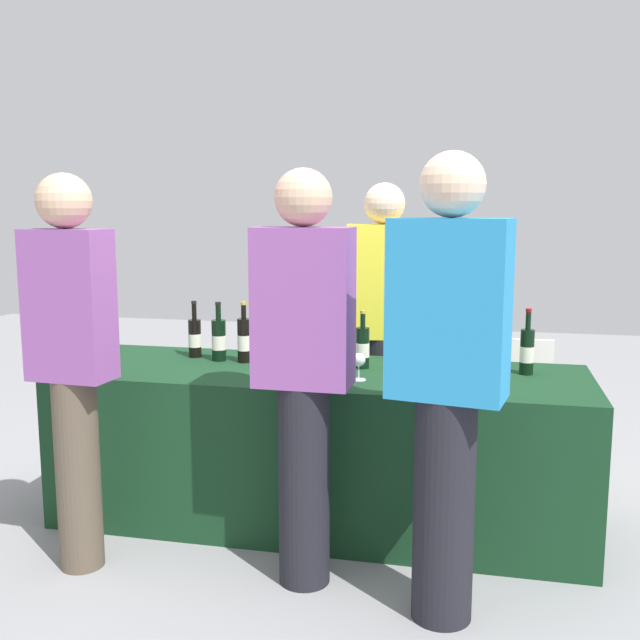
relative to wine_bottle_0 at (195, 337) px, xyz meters
The scene contains 20 objects.
ground_plane 1.14m from the wine_bottle_0, 13.54° to the right, with size 12.00×12.00×0.00m, color gray.
tasting_table 0.89m from the wine_bottle_0, 13.54° to the right, with size 2.58×0.82×0.76m, color #14381E.
wine_bottle_0 is the anchor object (origin of this frame).
wine_bottle_1 0.17m from the wine_bottle_0, 20.60° to the right, with size 0.07×0.07×0.31m.
wine_bottle_2 0.31m from the wine_bottle_0, 13.04° to the right, with size 0.07×0.07×0.31m.
wine_bottle_3 0.65m from the wine_bottle_0, ahead, with size 0.07×0.07×0.33m.
wine_bottle_4 0.92m from the wine_bottle_0, ahead, with size 0.07×0.07×0.29m.
wine_bottle_5 1.25m from the wine_bottle_0, ahead, with size 0.07×0.07×0.32m.
wine_bottle_6 1.70m from the wine_bottle_0, ahead, with size 0.07×0.07×0.32m.
wine_glass_0 0.65m from the wine_bottle_0, 36.16° to the right, with size 0.07×0.07×0.14m.
wine_glass_1 0.90m from the wine_bottle_0, 23.29° to the right, with size 0.07×0.07×0.13m.
wine_glass_2 1.00m from the wine_bottle_0, 19.63° to the right, with size 0.07×0.07×0.13m.
wine_glass_3 1.21m from the wine_bottle_0, 11.59° to the right, with size 0.07×0.07×0.13m.
wine_glass_4 1.44m from the wine_bottle_0, 15.48° to the right, with size 0.07×0.07×0.15m.
wine_glass_5 1.55m from the wine_bottle_0, 11.63° to the right, with size 0.07×0.07×0.14m.
server_pouring 1.04m from the wine_bottle_0, 24.20° to the left, with size 0.43×0.28×1.69m.
guest_0 0.90m from the wine_bottle_0, 102.14° to the right, with size 0.35×0.23×1.69m.
guest_1 1.13m from the wine_bottle_0, 45.18° to the right, with size 0.39×0.23×1.71m.
guest_2 1.67m from the wine_bottle_0, 34.71° to the right, with size 0.45×0.30×1.75m.
menu_board 2.01m from the wine_bottle_0, 30.52° to the left, with size 0.50×0.03×0.75m, color white.
Camera 1 is at (0.76, -3.42, 1.56)m, focal length 41.09 mm.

